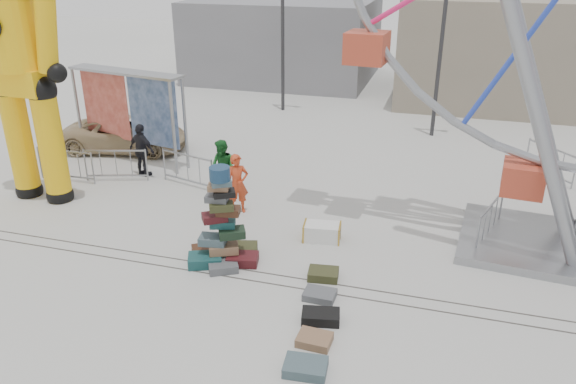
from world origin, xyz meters
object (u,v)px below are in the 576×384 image
(barricade_dummy_b, at_px, (116,165))
(parked_suv, at_px, (126,134))
(lamp_post_left, at_px, (285,11))
(suitcase_tower, at_px, (223,235))
(lamp_post_right, at_px, (446,22))
(crash_test_dummy, at_px, (20,62))
(barricade_wheel_front, at_px, (490,221))
(barricade_dummy_c, at_px, (188,170))
(steamer_trunk, at_px, (322,232))
(pedestrian_black, at_px, (142,150))
(banner_scaffold, at_px, (127,94))
(pedestrian_green, at_px, (223,169))
(barricade_dummy_a, at_px, (66,165))
(pedestrian_red, at_px, (237,184))
(barricade_wheel_back, at_px, (550,163))

(barricade_dummy_b, height_order, parked_suv, parked_suv)
(lamp_post_left, distance_m, suitcase_tower, 14.44)
(lamp_post_right, xyz_separation_m, lamp_post_left, (-7.00, 2.00, 0.00))
(crash_test_dummy, xyz_separation_m, barricade_wheel_front, (13.07, 0.97, -3.62))
(barricade_dummy_b, relative_size, barricade_dummy_c, 1.00)
(lamp_post_right, relative_size, barricade_dummy_c, 4.00)
(steamer_trunk, height_order, barricade_dummy_b, barricade_dummy_b)
(steamer_trunk, height_order, pedestrian_black, pedestrian_black)
(lamp_post_left, height_order, banner_scaffold, lamp_post_left)
(banner_scaffold, relative_size, pedestrian_green, 2.55)
(lamp_post_right, height_order, barricade_dummy_b, lamp_post_right)
(barricade_dummy_b, distance_m, barricade_dummy_c, 2.46)
(pedestrian_green, bearing_deg, lamp_post_right, 82.21)
(lamp_post_left, relative_size, barricade_dummy_c, 4.00)
(barricade_dummy_a, bearing_deg, pedestrian_red, -6.10)
(lamp_post_right, distance_m, banner_scaffold, 12.11)
(steamer_trunk, bearing_deg, barricade_dummy_c, 147.81)
(crash_test_dummy, height_order, barricade_wheel_front, crash_test_dummy)
(pedestrian_black, bearing_deg, lamp_post_right, -126.20)
(barricade_dummy_a, distance_m, barricade_dummy_b, 1.63)
(lamp_post_right, xyz_separation_m, pedestrian_red, (-5.13, -9.01, -3.60))
(steamer_trunk, xyz_separation_m, parked_suv, (-8.76, 4.89, 0.41))
(barricade_wheel_front, relative_size, pedestrian_black, 1.11)
(suitcase_tower, relative_size, steamer_trunk, 2.56)
(lamp_post_right, relative_size, crash_test_dummy, 1.01)
(barricade_wheel_back, xyz_separation_m, parked_suv, (-15.03, -1.44, 0.09))
(steamer_trunk, height_order, barricade_wheel_front, barricade_wheel_front)
(pedestrian_green, bearing_deg, suitcase_tower, -38.89)
(banner_scaffold, height_order, barricade_wheel_back, banner_scaffold)
(barricade_dummy_b, height_order, barricade_wheel_front, same)
(pedestrian_red, bearing_deg, barricade_dummy_a, 143.68)
(crash_test_dummy, distance_m, pedestrian_red, 6.99)
(barricade_dummy_c, xyz_separation_m, pedestrian_green, (1.40, -0.40, 0.35))
(steamer_trunk, height_order, pedestrian_green, pedestrian_green)
(lamp_post_right, xyz_separation_m, pedestrian_black, (-9.20, -7.26, -3.58))
(barricade_dummy_b, bearing_deg, barricade_dummy_a, -179.28)
(suitcase_tower, bearing_deg, lamp_post_left, 80.58)
(barricade_wheel_back, distance_m, pedestrian_green, 10.80)
(barricade_dummy_a, bearing_deg, barricade_dummy_c, 10.13)
(lamp_post_left, relative_size, barricade_dummy_a, 4.00)
(suitcase_tower, xyz_separation_m, pedestrian_green, (-1.50, 3.65, 0.20))
(pedestrian_red, bearing_deg, pedestrian_black, 125.93)
(banner_scaffold, height_order, barricade_dummy_a, banner_scaffold)
(steamer_trunk, relative_size, parked_suv, 0.21)
(barricade_dummy_c, bearing_deg, barricade_dummy_a, -154.11)
(crash_test_dummy, relative_size, barricade_dummy_c, 3.96)
(suitcase_tower, relative_size, crash_test_dummy, 0.31)
(lamp_post_right, distance_m, pedestrian_black, 12.26)
(crash_test_dummy, height_order, pedestrian_green, crash_test_dummy)
(crash_test_dummy, bearing_deg, barricade_dummy_c, 31.25)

